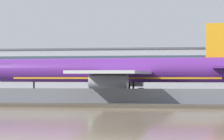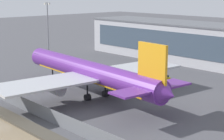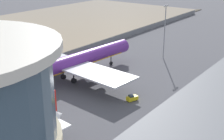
# 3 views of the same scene
# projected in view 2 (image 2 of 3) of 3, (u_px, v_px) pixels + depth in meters

# --- Properties ---
(ground_plane) EXTENTS (500.00, 500.00, 0.00)m
(ground_plane) POSITION_uv_depth(u_px,v_px,m) (86.00, 97.00, 88.69)
(ground_plane) COLOR #4C4C51
(shoreline_seawall) EXTENTS (320.00, 3.00, 0.50)m
(shoreline_seawall) POSITION_uv_depth(u_px,v_px,m) (6.00, 115.00, 75.11)
(shoreline_seawall) COLOR #474238
(shoreline_seawall) RESTS_ON ground
(perimeter_fence) EXTENTS (280.00, 0.10, 2.74)m
(perimeter_fence) POSITION_uv_depth(u_px,v_px,m) (26.00, 105.00, 77.84)
(perimeter_fence) COLOR slate
(perimeter_fence) RESTS_ON ground
(cargo_jet_purple) EXTENTS (55.50, 48.21, 15.10)m
(cargo_jet_purple) POSITION_uv_depth(u_px,v_px,m) (90.00, 72.00, 88.02)
(cargo_jet_purple) COLOR #602889
(cargo_jet_purple) RESTS_ON ground
(baggage_tug) EXTENTS (3.56, 2.61, 1.80)m
(baggage_tug) POSITION_uv_depth(u_px,v_px,m) (165.00, 78.00, 103.34)
(baggage_tug) COLOR yellow
(baggage_tug) RESTS_ON ground
(terminal_building) EXTENTS (92.74, 19.37, 13.50)m
(terminal_building) POSITION_uv_depth(u_px,v_px,m) (202.00, 44.00, 127.99)
(terminal_building) COLOR #B2B2B7
(terminal_building) RESTS_ON ground
(apron_light_mast_apron_east) EXTENTS (3.20, 0.40, 20.90)m
(apron_light_mast_apron_east) POSITION_uv_depth(u_px,v_px,m) (48.00, 31.00, 122.28)
(apron_light_mast_apron_east) COLOR gray
(apron_light_mast_apron_east) RESTS_ON ground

